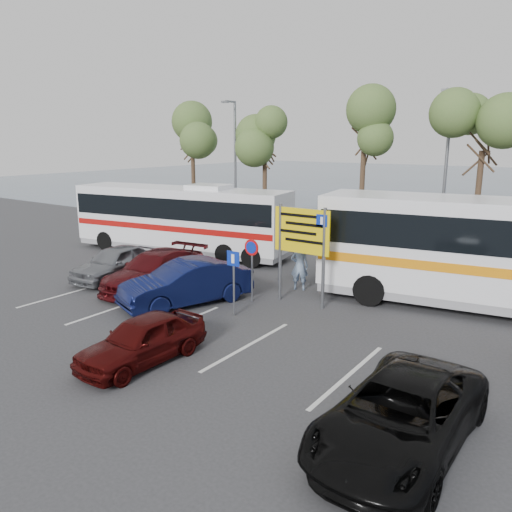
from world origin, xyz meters
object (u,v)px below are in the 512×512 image
Objects in this scene: street_lamp_right at (446,166)px; car_silver_a at (116,262)px; car_red at (142,340)px; direction_sign at (302,238)px; car_blue at (186,283)px; car_maroon at (155,270)px; pedestrian_near at (299,266)px; coach_bus_left at (180,221)px; street_lamp_left at (235,159)px; suv_black at (401,415)px.

street_lamp_right is 1.90× the size of car_silver_a.
direction_sign is at bearing 83.65° from car_red.
car_blue is 0.95× the size of car_maroon.
street_lamp_right is 10.73m from direction_sign.
street_lamp_right is 4.18× the size of pedestrian_near.
coach_bus_left is 13.25m from car_red.
street_lamp_left is 7.57m from coach_bus_left.
coach_bus_left reaches higher than suv_black.
street_lamp_left is at bearing 141.01° from car_blue.
street_lamp_right is 1.58× the size of car_maroon.
street_lamp_left is 13.67m from car_maroon.
car_maroon is (-2.40, 0.73, -0.06)m from car_blue.
car_red is (7.20, -5.00, -0.07)m from car_silver_a.
street_lamp_right is 13.52m from coach_bus_left.
street_lamp_right is 17.64m from suv_black.
pedestrian_near is at bearing 122.16° from direction_sign.
street_lamp_left reaches higher than pedestrian_near.
car_blue reaches higher than car_silver_a.
pedestrian_near reaches higher than car_silver_a.
street_lamp_left reaches higher than car_blue.
car_maroon is 5.79m from pedestrian_near.
coach_bus_left is 3.18× the size of car_red.
car_blue is 4.61m from pedestrian_near.
car_blue is at bearing 37.95° from pedestrian_near.
car_blue is (-3.36, -2.43, -1.64)m from direction_sign.
street_lamp_right reaches higher than car_silver_a.
car_silver_a is at bearing 3.52° from pedestrian_near.
car_maroon is at bearing -163.59° from direction_sign.
pedestrian_near is (0.03, 8.19, 0.32)m from car_red.
car_blue is at bearing -14.86° from car_silver_a.
coach_bus_left is 6.40m from car_maroon.
street_lamp_right reaches higher than suv_black.
suv_black is (6.00, -6.41, -1.74)m from direction_sign.
car_blue reaches higher than car_maroon.
street_lamp_left is 13.00m from street_lamp_right.
street_lamp_right reaches higher than direction_sign.
car_silver_a is at bearing 147.07° from car_red.
suv_black is at bearing -32.97° from coach_bus_left.
car_silver_a is 1.11× the size of car_red.
car_blue is (-5.36, -12.75, -3.81)m from street_lamp_right.
pedestrian_near is (-2.93, -8.83, -3.64)m from street_lamp_right.
coach_bus_left is 8.48m from car_blue.
coach_bus_left reaches higher than direction_sign.
direction_sign is 0.30× the size of coach_bus_left.
car_blue is (5.96, -5.96, -0.91)m from coach_bus_left.
direction_sign is 0.86× the size of car_silver_a.
car_blue is at bearing -44.98° from coach_bus_left.
direction_sign is 8.51m from car_silver_a.
street_lamp_left is 1.00× the size of street_lamp_right.
street_lamp_right is at bearing 104.56° from suv_black.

